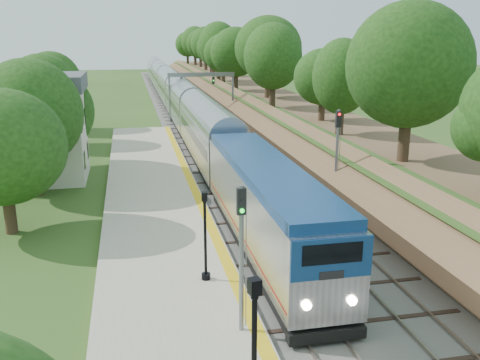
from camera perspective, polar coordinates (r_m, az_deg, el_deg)
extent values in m
cube|color=#4C4944|center=(73.51, -4.99, 6.84)|extent=(9.50, 170.00, 0.12)
cube|color=gray|center=(73.22, -7.12, 6.86)|extent=(0.08, 170.00, 0.16)
cube|color=gray|center=(73.35, -5.99, 6.91)|extent=(0.08, 170.00, 0.16)
cube|color=gray|center=(73.65, -3.99, 6.99)|extent=(0.08, 170.00, 0.16)
cube|color=gray|center=(73.85, -2.88, 7.03)|extent=(0.08, 170.00, 0.16)
cube|color=#AAA289|center=(30.21, -8.50, -5.65)|extent=(6.40, 68.00, 0.38)
cube|color=gold|center=(30.40, -3.13, -4.96)|extent=(0.55, 68.00, 0.01)
cube|color=brown|center=(75.01, 2.28, 8.17)|extent=(9.00, 170.00, 3.00)
cube|color=brown|center=(74.19, -0.67, 7.94)|extent=(4.47, 170.00, 4.54)
cylinder|color=#332316|center=(28.46, 24.19, 0.52)|extent=(0.60, 0.60, 2.62)
cylinder|color=#332316|center=(74.36, 1.17, 10.29)|extent=(0.60, 0.60, 2.62)
sphere|color=#17390F|center=(74.12, 1.18, 13.04)|extent=(5.70, 5.70, 5.70)
cylinder|color=#332316|center=(123.49, -4.13, 12.31)|extent=(0.60, 0.60, 2.62)
sphere|color=#17390F|center=(123.34, -4.16, 13.96)|extent=(5.70, 5.70, 5.70)
cube|color=beige|center=(43.52, -21.51, 4.34)|extent=(8.00, 6.00, 6.80)
cube|color=#4F5256|center=(43.00, -22.03, 9.57)|extent=(8.60, 6.60, 1.20)
cube|color=black|center=(41.57, -16.24, 2.07)|extent=(0.05, 1.10, 1.30)
cube|color=black|center=(45.07, -15.92, 3.10)|extent=(0.05, 1.10, 1.30)
cube|color=black|center=(41.04, -16.53, 5.87)|extent=(0.05, 1.10, 1.30)
cube|color=black|center=(44.59, -16.19, 6.61)|extent=(0.05, 1.10, 1.30)
cylinder|color=slate|center=(67.84, -7.50, 8.64)|extent=(0.24, 0.24, 6.20)
cylinder|color=slate|center=(68.90, -0.78, 8.87)|extent=(0.24, 0.24, 6.20)
cube|color=slate|center=(67.98, -4.16, 11.16)|extent=(8.40, 0.25, 0.50)
cube|color=black|center=(67.61, -6.26, 10.45)|extent=(0.30, 0.20, 0.90)
cube|color=black|center=(68.11, -2.86, 10.56)|extent=(0.30, 0.20, 0.90)
cylinder|color=#332316|center=(39.80, -19.27, 0.38)|extent=(0.60, 0.60, 2.45)
sphere|color=#17390F|center=(39.12, -19.70, 5.09)|extent=(5.32, 5.32, 5.32)
cylinder|color=#332316|center=(55.34, -17.29, 4.59)|extent=(0.60, 0.60, 2.45)
sphere|color=#17390F|center=(54.85, -17.56, 8.00)|extent=(5.32, 5.32, 5.32)
cube|color=black|center=(27.74, 2.75, -6.58)|extent=(2.74, 17.17, 0.60)
cube|color=#B7BAC1|center=(27.06, 2.80, -2.68)|extent=(2.98, 17.89, 3.38)
cube|color=navy|center=(26.53, 2.86, 1.24)|extent=(2.86, 17.17, 0.44)
cube|color=navy|center=(18.74, 9.77, -8.26)|extent=(2.95, 0.10, 1.49)
cube|color=black|center=(18.63, 9.84, -7.75)|extent=(2.19, 0.06, 0.75)
cube|color=maroon|center=(27.44, 2.77, -4.95)|extent=(3.00, 17.53, 0.10)
cube|color=#B7BAC1|center=(45.69, -3.32, 4.36)|extent=(2.98, 19.87, 3.88)
cube|color=#B7BAC1|center=(65.75, -6.00, 7.70)|extent=(2.98, 19.87, 3.88)
cube|color=#B7BAC1|center=(86.01, -7.43, 9.47)|extent=(2.98, 19.87, 3.88)
cube|color=#B7BAC1|center=(106.35, -8.32, 10.56)|extent=(2.98, 19.87, 3.88)
cube|color=#B7BAC1|center=(126.73, -8.93, 11.29)|extent=(2.98, 19.87, 3.88)
cube|color=black|center=(13.61, 1.58, -11.29)|extent=(0.34, 0.34, 0.42)
cube|color=silver|center=(13.61, 1.58, -11.29)|extent=(0.24, 0.24, 0.32)
cylinder|color=black|center=(24.19, -3.65, -10.20)|extent=(0.40, 0.40, 0.27)
cylinder|color=black|center=(23.48, -3.73, -6.30)|extent=(0.13, 0.13, 3.55)
cube|color=black|center=(22.83, -3.81, -1.74)|extent=(0.29, 0.29, 0.36)
cube|color=silver|center=(22.83, -3.81, -1.74)|extent=(0.20, 0.20, 0.27)
cylinder|color=slate|center=(19.23, 0.14, -8.54)|extent=(0.17, 0.17, 5.55)
cube|color=black|center=(18.44, 0.14, -2.28)|extent=(0.33, 0.21, 0.96)
cylinder|color=#0CE526|center=(18.33, 0.22, -2.39)|extent=(0.15, 0.06, 0.15)
cylinder|color=slate|center=(34.45, 10.26, 2.24)|extent=(0.18, 0.18, 6.27)
cube|color=black|center=(33.98, 10.46, 6.40)|extent=(0.34, 0.22, 1.01)
cylinder|color=#FF0C0C|center=(33.86, 10.55, 6.36)|extent=(0.16, 0.06, 0.16)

